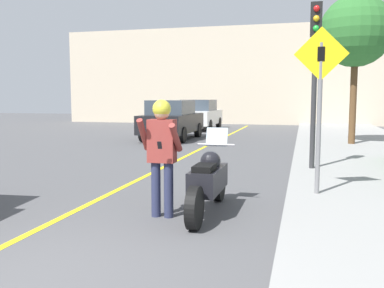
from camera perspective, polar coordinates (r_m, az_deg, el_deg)
The scene contains 9 objects.
road_center_line at distance 10.14m, azimuth -5.55°, elevation -3.95°, with size 0.12×36.00×0.01m.
building_backdrop at distance 29.54m, azimuth 9.18°, elevation 9.01°, with size 28.00×1.20×6.57m.
motorcycle at distance 6.61m, azimuth 2.19°, elevation -5.01°, with size 0.62×2.30×1.28m.
person_biker at distance 6.32m, azimuth -4.05°, elevation -0.20°, with size 0.59×0.48×1.76m.
crossing_sign at distance 7.65m, azimuth 16.68°, elevation 6.31°, with size 0.91×0.08×2.85m.
traffic_light at distance 10.47m, azimuth 16.10°, elevation 11.39°, with size 0.26×0.30×3.83m.
street_tree at distance 16.73m, azimuth 21.01°, elevation 13.79°, with size 2.54×2.54×5.29m.
parked_car_black at distance 18.41m, azimuth -2.71°, elevation 3.29°, with size 1.88×4.20×1.68m.
parked_car_white at distance 24.01m, azimuth 1.02°, elevation 3.96°, with size 1.88×4.20×1.68m.
Camera 1 is at (2.85, -3.36, 1.78)m, focal length 40.00 mm.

